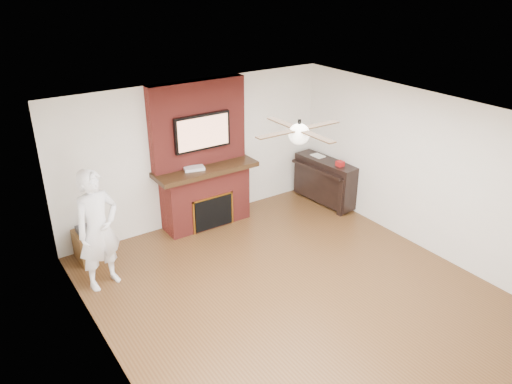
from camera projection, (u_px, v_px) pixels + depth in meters
room_shell at (296, 213)px, 6.46m from camera, size 5.36×5.86×2.86m
fireplace at (203, 170)px, 8.49m from camera, size 1.78×0.64×2.50m
tv at (203, 132)px, 8.17m from camera, size 1.00×0.08×0.60m
ceiling_fan at (299, 133)px, 6.01m from camera, size 1.21×1.21×0.31m
person at (98, 230)px, 6.82m from camera, size 0.73×0.57×1.76m
side_table at (92, 243)px, 7.72m from camera, size 0.49×0.49×0.55m
piano at (325, 180)px, 9.44m from camera, size 0.60×1.35×0.95m
cable_box at (194, 168)px, 8.26m from camera, size 0.37×0.27×0.05m
candle_green at (213, 224)px, 8.72m from camera, size 0.08×0.08×0.10m
candle_cream at (217, 221)px, 8.79m from camera, size 0.08×0.08×0.12m
candle_blue at (224, 220)px, 8.88m from camera, size 0.06×0.06×0.08m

